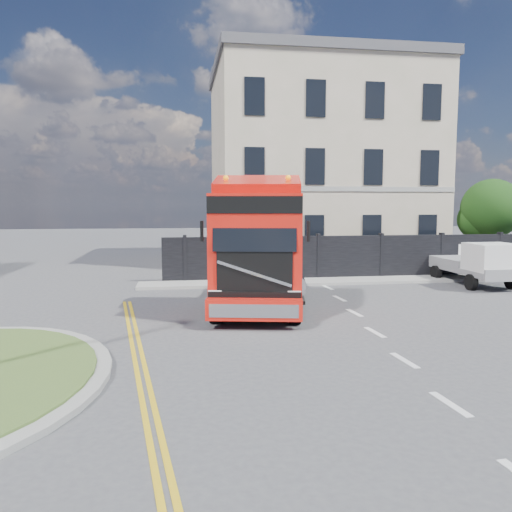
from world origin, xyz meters
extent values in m
plane|color=#424244|center=(0.00, 0.00, 0.00)|extent=(120.00, 120.00, 0.00)
cube|color=black|center=(6.00, 9.00, 1.00)|extent=(18.00, 0.25, 2.00)
cube|color=#C6B39D|center=(6.00, 16.50, 5.50)|extent=(12.00, 10.00, 11.00)
cube|color=#48484C|center=(6.00, 16.50, 11.25)|extent=(12.30, 10.30, 0.50)
cube|color=#C6B39D|center=(3.00, 16.50, 12.00)|extent=(0.80, 0.80, 1.60)
cube|color=#C6B39D|center=(9.00, 16.50, 12.00)|extent=(0.80, 0.80, 1.60)
cylinder|color=#382619|center=(14.50, 12.00, 1.20)|extent=(0.24, 0.24, 2.40)
sphere|color=black|center=(14.50, 12.00, 3.20)|extent=(3.20, 3.20, 3.20)
sphere|color=black|center=(14.00, 12.40, 2.60)|extent=(2.20, 2.20, 2.20)
cube|color=gray|center=(6.00, 8.10, 0.06)|extent=(20.00, 1.60, 0.12)
cube|color=black|center=(0.45, 3.76, 0.79)|extent=(3.80, 6.99, 0.47)
cube|color=red|center=(0.09, 1.96, 2.26)|extent=(3.10, 3.19, 2.94)
cube|color=red|center=(0.31, 3.04, 3.47)|extent=(2.76, 1.43, 1.47)
cube|color=black|center=(-0.16, 0.64, 2.68)|extent=(2.28, 0.51, 1.10)
cube|color=red|center=(-0.23, 0.31, 0.58)|extent=(2.65, 0.87, 0.58)
cylinder|color=black|center=(-1.18, 1.35, 0.55)|extent=(0.54, 1.14, 1.09)
cylinder|color=gray|center=(-1.18, 1.35, 0.55)|extent=(0.48, 0.66, 0.60)
cylinder|color=black|center=(1.05, 0.91, 0.55)|extent=(0.54, 1.14, 1.09)
cylinder|color=gray|center=(1.05, 0.91, 0.55)|extent=(0.48, 0.66, 0.60)
cylinder|color=black|center=(-0.47, 5.01, 0.55)|extent=(0.54, 1.14, 1.09)
cylinder|color=gray|center=(-0.47, 5.01, 0.55)|extent=(0.48, 0.66, 0.60)
cylinder|color=black|center=(1.76, 4.57, 0.55)|extent=(0.54, 1.14, 1.09)
cylinder|color=gray|center=(1.76, 4.57, 0.55)|extent=(0.48, 0.66, 0.60)
cylinder|color=black|center=(-0.22, 6.25, 0.55)|extent=(0.54, 1.14, 1.09)
cylinder|color=gray|center=(-0.22, 6.25, 0.55)|extent=(0.48, 0.66, 0.60)
cylinder|color=black|center=(2.00, 5.81, 0.55)|extent=(0.54, 1.14, 1.09)
cylinder|color=gray|center=(2.00, 5.81, 0.55)|extent=(0.48, 0.66, 0.60)
cube|color=slate|center=(10.20, 6.75, 0.65)|extent=(1.83, 4.49, 0.23)
cube|color=silver|center=(10.20, 5.36, 1.26)|extent=(1.79, 1.70, 1.21)
cylinder|color=black|center=(9.31, 5.36, 0.33)|extent=(0.23, 0.65, 0.65)
cylinder|color=black|center=(11.08, 5.36, 0.33)|extent=(0.23, 0.65, 0.65)
cylinder|color=black|center=(9.31, 8.15, 0.33)|extent=(0.23, 0.65, 0.65)
cylinder|color=black|center=(11.08, 8.15, 0.33)|extent=(0.23, 0.65, 0.65)
camera|label=1|loc=(-2.17, -12.87, 3.43)|focal=35.00mm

